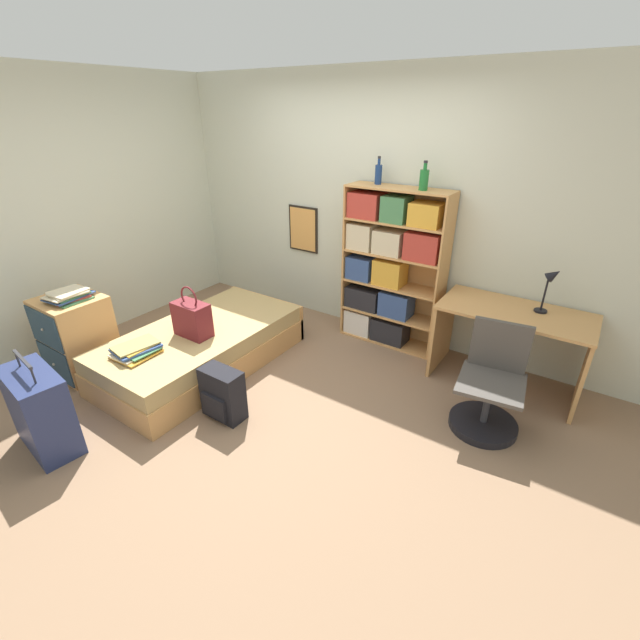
{
  "coord_description": "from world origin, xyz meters",
  "views": [
    {
      "loc": [
        2.14,
        -2.28,
        2.24
      ],
      "look_at": [
        0.46,
        0.19,
        0.75
      ],
      "focal_mm": 24.0,
      "sensor_mm": 36.0,
      "label": 1
    }
  ],
  "objects_px": {
    "handbag": "(192,319)",
    "bottle_brown": "(424,179)",
    "dresser": "(77,336)",
    "backpack": "(222,394)",
    "bed": "(204,347)",
    "desk_lamp": "(551,282)",
    "desk_chair": "(488,398)",
    "magazine_pile_on_dresser": "(69,295)",
    "book_stack_on_bed": "(136,350)",
    "bottle_green": "(378,174)",
    "suitcase": "(41,411)",
    "bookcase": "(387,268)",
    "desk": "(511,334)"
  },
  "relations": [
    {
      "from": "handbag",
      "to": "bottle_brown",
      "type": "relative_size",
      "value": 1.92
    },
    {
      "from": "dresser",
      "to": "backpack",
      "type": "distance_m",
      "value": 1.61
    },
    {
      "from": "bed",
      "to": "desk_lamp",
      "type": "xyz_separation_m",
      "value": [
        2.64,
        1.37,
        0.8
      ]
    },
    {
      "from": "desk_chair",
      "to": "magazine_pile_on_dresser",
      "type": "bearing_deg",
      "value": -158.06
    },
    {
      "from": "magazine_pile_on_dresser",
      "to": "desk_chair",
      "type": "xyz_separation_m",
      "value": [
        3.29,
        1.33,
        -0.53
      ]
    },
    {
      "from": "bed",
      "to": "desk_lamp",
      "type": "bearing_deg",
      "value": 27.39
    },
    {
      "from": "magazine_pile_on_dresser",
      "to": "backpack",
      "type": "distance_m",
      "value": 1.65
    },
    {
      "from": "bottle_brown",
      "to": "desk_lamp",
      "type": "relative_size",
      "value": 0.62
    },
    {
      "from": "book_stack_on_bed",
      "to": "bottle_brown",
      "type": "xyz_separation_m",
      "value": [
        1.57,
        2.02,
        1.25
      ]
    },
    {
      "from": "handbag",
      "to": "magazine_pile_on_dresser",
      "type": "height_order",
      "value": "handbag"
    },
    {
      "from": "handbag",
      "to": "bottle_green",
      "type": "relative_size",
      "value": 1.89
    },
    {
      "from": "handbag",
      "to": "desk_chair",
      "type": "distance_m",
      "value": 2.56
    },
    {
      "from": "book_stack_on_bed",
      "to": "bottle_brown",
      "type": "relative_size",
      "value": 1.56
    },
    {
      "from": "desk_chair",
      "to": "backpack",
      "type": "height_order",
      "value": "desk_chair"
    },
    {
      "from": "bottle_green",
      "to": "bottle_brown",
      "type": "relative_size",
      "value": 1.02
    },
    {
      "from": "suitcase",
      "to": "bottle_brown",
      "type": "distance_m",
      "value": 3.5
    },
    {
      "from": "suitcase",
      "to": "bottle_green",
      "type": "xyz_separation_m",
      "value": [
        1.1,
        2.88,
        1.37
      ]
    },
    {
      "from": "magazine_pile_on_dresser",
      "to": "bed",
      "type": "bearing_deg",
      "value": 40.65
    },
    {
      "from": "dresser",
      "to": "desk_lamp",
      "type": "distance_m",
      "value": 4.12
    },
    {
      "from": "dresser",
      "to": "suitcase",
      "type": "bearing_deg",
      "value": -42.34
    },
    {
      "from": "dresser",
      "to": "bookcase",
      "type": "height_order",
      "value": "bookcase"
    },
    {
      "from": "bed",
      "to": "bottle_brown",
      "type": "height_order",
      "value": "bottle_brown"
    },
    {
      "from": "magazine_pile_on_dresser",
      "to": "backpack",
      "type": "xyz_separation_m",
      "value": [
        1.53,
        0.25,
        -0.57
      ]
    },
    {
      "from": "book_stack_on_bed",
      "to": "dresser",
      "type": "xyz_separation_m",
      "value": [
        -0.77,
        -0.09,
        -0.06
      ]
    },
    {
      "from": "book_stack_on_bed",
      "to": "desk",
      "type": "xyz_separation_m",
      "value": [
        2.54,
        1.89,
        0.08
      ]
    },
    {
      "from": "handbag",
      "to": "bookcase",
      "type": "relative_size",
      "value": 0.3
    },
    {
      "from": "bookcase",
      "to": "bottle_brown",
      "type": "relative_size",
      "value": 6.45
    },
    {
      "from": "book_stack_on_bed",
      "to": "desk_chair",
      "type": "bearing_deg",
      "value": 25.78
    },
    {
      "from": "book_stack_on_bed",
      "to": "bookcase",
      "type": "relative_size",
      "value": 0.24
    },
    {
      "from": "desk",
      "to": "desk_chair",
      "type": "distance_m",
      "value": 0.7
    },
    {
      "from": "handbag",
      "to": "book_stack_on_bed",
      "type": "distance_m",
      "value": 0.53
    },
    {
      "from": "handbag",
      "to": "desk",
      "type": "xyz_separation_m",
      "value": [
        2.41,
        1.4,
        -0.05
      ]
    },
    {
      "from": "bed",
      "to": "suitcase",
      "type": "bearing_deg",
      "value": -93.98
    },
    {
      "from": "desk_lamp",
      "to": "desk_chair",
      "type": "height_order",
      "value": "desk_lamp"
    },
    {
      "from": "dresser",
      "to": "desk",
      "type": "bearing_deg",
      "value": 30.93
    },
    {
      "from": "bookcase",
      "to": "backpack",
      "type": "relative_size",
      "value": 3.71
    },
    {
      "from": "bed",
      "to": "desk_lamp",
      "type": "distance_m",
      "value": 3.08
    },
    {
      "from": "dresser",
      "to": "magazine_pile_on_dresser",
      "type": "relative_size",
      "value": 1.93
    },
    {
      "from": "magazine_pile_on_dresser",
      "to": "desk_chair",
      "type": "relative_size",
      "value": 0.46
    },
    {
      "from": "dresser",
      "to": "bottle_brown",
      "type": "xyz_separation_m",
      "value": [
        2.34,
        2.11,
        1.31
      ]
    },
    {
      "from": "bottle_brown",
      "to": "bottle_green",
      "type": "bearing_deg",
      "value": 171.78
    },
    {
      "from": "bookcase",
      "to": "desk_lamp",
      "type": "height_order",
      "value": "bookcase"
    },
    {
      "from": "bottle_green",
      "to": "handbag",
      "type": "bearing_deg",
      "value": -121.1
    },
    {
      "from": "handbag",
      "to": "backpack",
      "type": "relative_size",
      "value": 1.11
    },
    {
      "from": "bottle_brown",
      "to": "backpack",
      "type": "bearing_deg",
      "value": -112.37
    },
    {
      "from": "suitcase",
      "to": "desk_chair",
      "type": "distance_m",
      "value": 3.28
    },
    {
      "from": "dresser",
      "to": "desk_chair",
      "type": "bearing_deg",
      "value": 21.75
    },
    {
      "from": "book_stack_on_bed",
      "to": "desk_chair",
      "type": "distance_m",
      "value": 2.86
    },
    {
      "from": "dresser",
      "to": "desk_chair",
      "type": "relative_size",
      "value": 0.9
    },
    {
      "from": "dresser",
      "to": "backpack",
      "type": "xyz_separation_m",
      "value": [
        1.58,
        0.26,
        -0.16
      ]
    }
  ]
}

